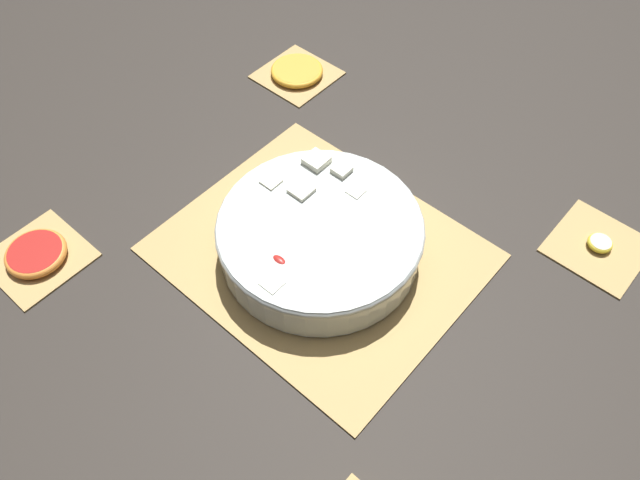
{
  "coord_description": "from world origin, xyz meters",
  "views": [
    {
      "loc": [
        -0.34,
        0.39,
        0.71
      ],
      "look_at": [
        0.0,
        0.0,
        0.03
      ],
      "focal_mm": 35.0,
      "sensor_mm": 36.0,
      "label": 1
    }
  ],
  "objects_px": {
    "banana_coin_single": "(600,243)",
    "grapefruit_slice": "(36,254)",
    "orange_slice_whole": "(297,71)",
    "fruit_salad_bowl": "(319,235)"
  },
  "relations": [
    {
      "from": "orange_slice_whole",
      "to": "banana_coin_single",
      "type": "bearing_deg",
      "value": 180.0
    },
    {
      "from": "fruit_salad_bowl",
      "to": "banana_coin_single",
      "type": "height_order",
      "value": "fruit_salad_bowl"
    },
    {
      "from": "fruit_salad_bowl",
      "to": "banana_coin_single",
      "type": "distance_m",
      "value": 0.4
    },
    {
      "from": "orange_slice_whole",
      "to": "grapefruit_slice",
      "type": "height_order",
      "value": "grapefruit_slice"
    },
    {
      "from": "banana_coin_single",
      "to": "grapefruit_slice",
      "type": "relative_size",
      "value": 0.41
    },
    {
      "from": "fruit_salad_bowl",
      "to": "grapefruit_slice",
      "type": "xyz_separation_m",
      "value": [
        0.29,
        0.27,
        -0.03
      ]
    },
    {
      "from": "banana_coin_single",
      "to": "grapefruit_slice",
      "type": "height_order",
      "value": "grapefruit_slice"
    },
    {
      "from": "orange_slice_whole",
      "to": "grapefruit_slice",
      "type": "relative_size",
      "value": 1.1
    },
    {
      "from": "grapefruit_slice",
      "to": "orange_slice_whole",
      "type": "bearing_deg",
      "value": -90.0
    },
    {
      "from": "orange_slice_whole",
      "to": "grapefruit_slice",
      "type": "distance_m",
      "value": 0.53
    }
  ]
}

